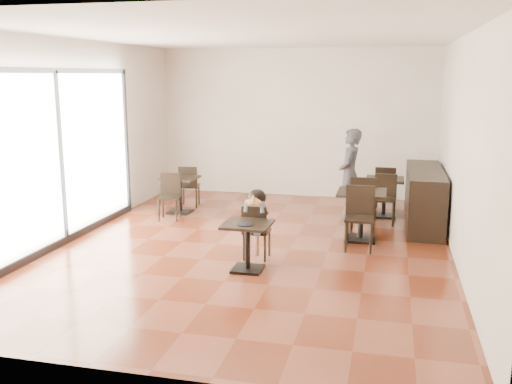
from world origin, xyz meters
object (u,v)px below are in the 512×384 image
(adult_patron, at_px, (350,174))
(chair_left_a, at_px, (190,186))
(cafe_table_back, at_px, (384,197))
(cafe_table_left, at_px, (180,195))
(child, at_px, (257,224))
(chair_back_a, at_px, (385,188))
(chair_back_b, at_px, (385,200))
(child_table, at_px, (248,247))
(chair_mid_b, at_px, (359,219))
(cafe_table_mid, at_px, (361,216))
(chair_left_b, at_px, (169,197))
(chair_mid_a, at_px, (363,203))
(child_chair, at_px, (257,231))

(adult_patron, height_order, chair_left_a, adult_patron)
(cafe_table_back, height_order, chair_left_a, chair_left_a)
(cafe_table_left, bearing_deg, chair_left_a, 90.00)
(child, xyz_separation_m, chair_back_a, (1.78, 3.55, -0.07))
(adult_patron, bearing_deg, cafe_table_back, 118.26)
(cafe_table_left, bearing_deg, chair_back_b, 0.94)
(chair_back_a, bearing_deg, child_table, 69.61)
(cafe_table_left, relative_size, chair_mid_b, 0.72)
(cafe_table_mid, bearing_deg, chair_left_b, 171.37)
(chair_mid_a, xyz_separation_m, chair_left_a, (-3.52, 1.08, -0.06))
(adult_patron, bearing_deg, chair_left_a, -91.15)
(chair_back_a, bearing_deg, child, 66.45)
(chair_mid_b, xyz_separation_m, chair_back_a, (0.35, 2.80, -0.05))
(cafe_table_back, bearing_deg, child_table, -116.43)
(chair_back_a, bearing_deg, chair_back_b, 93.05)
(adult_patron, relative_size, chair_mid_a, 1.72)
(cafe_table_left, xyz_separation_m, chair_back_a, (3.87, 1.16, 0.09))
(cafe_table_back, bearing_deg, chair_back_a, 88.65)
(cafe_table_back, bearing_deg, chair_left_a, -179.06)
(chair_left_a, bearing_deg, child_chair, 115.80)
(chair_left_b, bearing_deg, cafe_table_left, 80.26)
(child_chair, distance_m, chair_back_b, 3.02)
(child_table, relative_size, adult_patron, 0.40)
(chair_mid_b, relative_size, chair_back_b, 1.10)
(chair_mid_a, xyz_separation_m, chair_mid_b, (0.00, -1.10, 0.00))
(cafe_table_left, xyz_separation_m, chair_mid_b, (3.52, -1.63, 0.13))
(child, bearing_deg, chair_left_b, 138.81)
(cafe_table_mid, bearing_deg, child, -137.61)
(child_table, relative_size, chair_back_b, 0.76)
(chair_left_a, xyz_separation_m, chair_back_a, (3.87, 0.61, 0.02))
(child_table, bearing_deg, chair_left_b, 131.32)
(child_chair, height_order, chair_mid_a, chair_mid_a)
(child_table, bearing_deg, chair_back_b, 59.35)
(child, bearing_deg, cafe_table_mid, 42.39)
(child_table, bearing_deg, chair_back_a, 66.56)
(child_chair, bearing_deg, cafe_table_mid, -137.61)
(chair_back_b, bearing_deg, chair_left_a, 175.89)
(chair_left_a, bearing_deg, chair_back_b, 163.10)
(cafe_table_back, bearing_deg, child, -120.47)
(cafe_table_left, xyz_separation_m, chair_left_a, (0.00, 0.55, 0.07))
(chair_mid_a, xyz_separation_m, chair_back_b, (0.35, 0.60, -0.05))
(adult_patron, xyz_separation_m, chair_left_b, (-3.22, -0.86, -0.42))
(child_table, distance_m, child, 0.58)
(child_table, xyz_separation_m, child, (-0.00, 0.55, 0.17))
(chair_back_b, bearing_deg, chair_mid_a, -117.48)
(child_table, relative_size, chair_left_a, 0.80)
(child_table, xyz_separation_m, cafe_table_back, (1.76, 3.55, 0.03))
(cafe_table_back, distance_m, chair_left_a, 3.86)
(chair_left_a, relative_size, chair_left_b, 1.00)
(child_table, relative_size, cafe_table_mid, 0.83)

